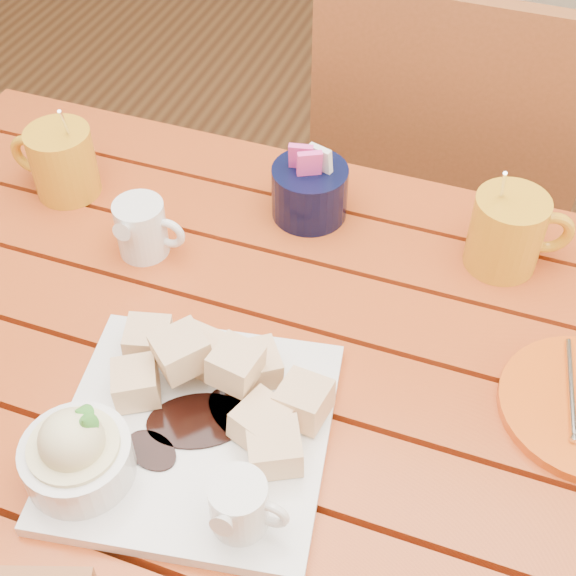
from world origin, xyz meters
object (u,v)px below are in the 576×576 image
at_px(dessert_plate, 171,429).
at_px(coffee_mug_right, 509,231).
at_px(coffee_mug_left, 61,161).
at_px(chair_far, 444,182).
at_px(table, 246,401).

distance_m(dessert_plate, coffee_mug_right, 0.50).
bearing_deg(dessert_plate, coffee_mug_left, 134.31).
relative_size(dessert_plate, chair_far, 0.35).
bearing_deg(chair_far, coffee_mug_right, 108.50).
xyz_separation_m(coffee_mug_left, chair_far, (0.49, 0.48, -0.27)).
bearing_deg(table, chair_far, 79.07).
xyz_separation_m(coffee_mug_left, coffee_mug_right, (0.63, 0.07, 0.00)).
bearing_deg(coffee_mug_right, table, -154.68).
height_order(dessert_plate, coffee_mug_left, coffee_mug_left).
bearing_deg(table, coffee_mug_right, 43.94).
height_order(coffee_mug_right, chair_far, chair_far).
xyz_separation_m(table, coffee_mug_right, (0.27, 0.26, 0.16)).
height_order(coffee_mug_left, chair_far, chair_far).
bearing_deg(dessert_plate, table, 83.25).
bearing_deg(coffee_mug_right, dessert_plate, -143.40).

